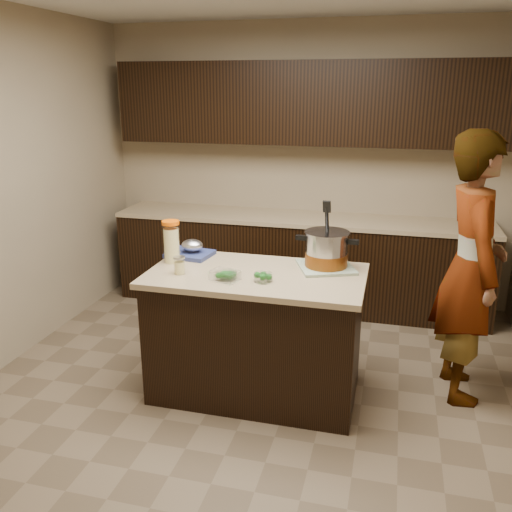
{
  "coord_description": "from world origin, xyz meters",
  "views": [
    {
      "loc": [
        0.86,
        -3.33,
        2.11
      ],
      "look_at": [
        0.0,
        0.0,
        1.02
      ],
      "focal_mm": 38.0,
      "sensor_mm": 36.0,
      "label": 1
    }
  ],
  "objects_px": {
    "lemonade_pitcher": "(171,243)",
    "person": "(470,269)",
    "island": "(256,333)",
    "stock_pot": "(326,251)"
  },
  "relations": [
    {
      "from": "stock_pot",
      "to": "person",
      "type": "relative_size",
      "value": 0.24
    },
    {
      "from": "stock_pot",
      "to": "lemonade_pitcher",
      "type": "bearing_deg",
      "value": -169.8
    },
    {
      "from": "island",
      "to": "lemonade_pitcher",
      "type": "height_order",
      "value": "lemonade_pitcher"
    },
    {
      "from": "island",
      "to": "lemonade_pitcher",
      "type": "bearing_deg",
      "value": 172.86
    },
    {
      "from": "stock_pot",
      "to": "lemonade_pitcher",
      "type": "height_order",
      "value": "stock_pot"
    },
    {
      "from": "island",
      "to": "person",
      "type": "distance_m",
      "value": 1.53
    },
    {
      "from": "lemonade_pitcher",
      "to": "person",
      "type": "height_order",
      "value": "person"
    },
    {
      "from": "lemonade_pitcher",
      "to": "person",
      "type": "bearing_deg",
      "value": 8.24
    },
    {
      "from": "island",
      "to": "person",
      "type": "height_order",
      "value": "person"
    },
    {
      "from": "stock_pot",
      "to": "person",
      "type": "bearing_deg",
      "value": 12.62
    }
  ]
}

